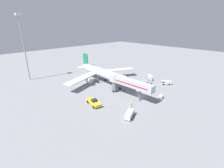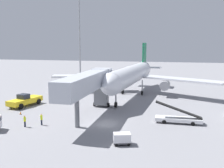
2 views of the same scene
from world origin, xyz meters
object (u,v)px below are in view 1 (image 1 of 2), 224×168
object	(u,v)px
service_van_rear_left	(130,114)
service_van_far_right	(150,77)
airplane_at_gate	(102,73)
service_van_mid_right	(166,82)
apron_light_mast	(22,37)
ground_crew_worker_midground	(131,103)
belt_loader_truck	(148,86)
ground_crew_worker_foreground	(131,106)
jet_bridge	(128,83)
safety_cone_alpha	(110,107)
baggage_cart_near_right	(161,96)
pushback_tug	(94,102)

from	to	relation	value
service_van_rear_left	service_van_far_right	distance (m)	39.67
airplane_at_gate	service_van_mid_right	distance (m)	31.84
apron_light_mast	ground_crew_worker_midground	bearing A→B (deg)	-74.08
airplane_at_gate	apron_light_mast	distance (m)	42.58
belt_loader_truck	ground_crew_worker_foreground	bearing A→B (deg)	-160.76
jet_bridge	belt_loader_truck	size ratio (longest dim) A/B	2.92
service_van_far_right	ground_crew_worker_midground	size ratio (longest dim) A/B	2.74
service_van_rear_left	service_van_mid_right	bearing A→B (deg)	10.48
safety_cone_alpha	apron_light_mast	xyz separation A→B (m)	(-9.45, 51.99, 21.64)
service_van_far_right	baggage_cart_near_right	world-z (taller)	service_van_far_right
jet_bridge	airplane_at_gate	bearing A→B (deg)	79.85
baggage_cart_near_right	safety_cone_alpha	size ratio (longest dim) A/B	4.68
ground_crew_worker_foreground	ground_crew_worker_midground	xyz separation A→B (m)	(1.93, 1.40, 0.00)
baggage_cart_near_right	ground_crew_worker_midground	distance (m)	14.03
jet_bridge	belt_loader_truck	bearing A→B (deg)	-0.82
jet_bridge	safety_cone_alpha	world-z (taller)	jet_bridge
pushback_tug	ground_crew_worker_midground	xyz separation A→B (m)	(9.48, -10.12, -0.19)
service_van_rear_left	ground_crew_worker_foreground	distance (m)	5.56
apron_light_mast	safety_cone_alpha	bearing A→B (deg)	-79.69
airplane_at_gate	ground_crew_worker_midground	distance (m)	28.31
airplane_at_gate	service_van_far_right	xyz separation A→B (m)	(20.60, -14.77, -3.59)
jet_bridge	service_van_far_right	bearing A→B (deg)	12.39
service_van_mid_right	belt_loader_truck	bearing A→B (deg)	155.56
service_van_mid_right	safety_cone_alpha	xyz separation A→B (m)	(-35.72, 2.36, -0.88)
ground_crew_worker_foreground	apron_light_mast	world-z (taller)	apron_light_mast
safety_cone_alpha	baggage_cart_near_right	bearing A→B (deg)	-23.76
airplane_at_gate	service_van_rear_left	bearing A→B (deg)	-116.65
airplane_at_gate	apron_light_mast	xyz separation A→B (m)	(-25.14, 29.89, 16.96)
ground_crew_worker_foreground	ground_crew_worker_midground	bearing A→B (deg)	35.94
airplane_at_gate	belt_loader_truck	bearing A→B (deg)	-61.80
ground_crew_worker_foreground	safety_cone_alpha	bearing A→B (deg)	128.94
service_van_far_right	belt_loader_truck	bearing A→B (deg)	-150.40
jet_bridge	service_van_mid_right	size ratio (longest dim) A/B	4.37
pushback_tug	ground_crew_worker_foreground	distance (m)	13.78
service_van_mid_right	service_van_far_right	bearing A→B (deg)	86.65
belt_loader_truck	apron_light_mast	world-z (taller)	apron_light_mast
jet_bridge	baggage_cart_near_right	distance (m)	14.23
service_van_mid_right	jet_bridge	bearing A→B (deg)	169.53
service_van_mid_right	ground_crew_worker_foreground	distance (m)	31.21
baggage_cart_near_right	apron_light_mast	bearing A→B (deg)	115.84
belt_loader_truck	service_van_far_right	size ratio (longest dim) A/B	1.47
airplane_at_gate	safety_cone_alpha	xyz separation A→B (m)	(-15.69, -22.10, -4.68)
service_van_far_right	apron_light_mast	bearing A→B (deg)	135.68
apron_light_mast	airplane_at_gate	bearing A→B (deg)	-49.93
pushback_tug	service_van_rear_left	xyz separation A→B (m)	(2.96, -14.64, 0.05)
apron_light_mast	jet_bridge	bearing A→B (deg)	-66.68
safety_cone_alpha	belt_loader_truck	bearing A→B (deg)	3.88
baggage_cart_near_right	belt_loader_truck	bearing A→B (deg)	58.10
jet_bridge	service_van_rear_left	bearing A→B (deg)	-137.56
airplane_at_gate	ground_crew_worker_midground	bearing A→B (deg)	-108.84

